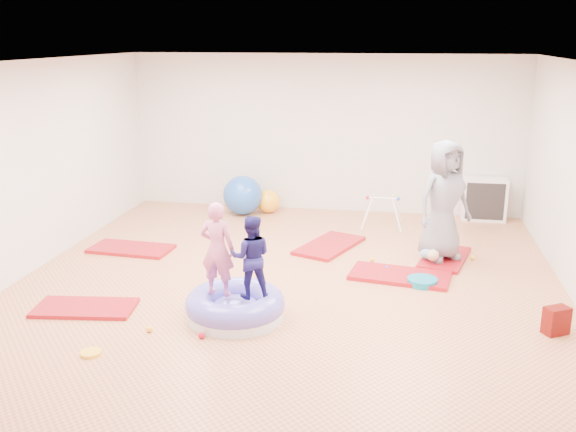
# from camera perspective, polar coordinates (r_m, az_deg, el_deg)

# --- Properties ---
(room) EXTENTS (7.01, 8.01, 2.81)m
(room) POSITION_cam_1_polar(r_m,az_deg,el_deg) (7.70, -0.39, 2.98)
(room) COLOR tan
(room) RESTS_ON ground
(gym_mat_front_left) EXTENTS (1.22, 0.72, 0.05)m
(gym_mat_front_left) POSITION_cam_1_polar(r_m,az_deg,el_deg) (7.95, -17.59, -7.79)
(gym_mat_front_left) COLOR maroon
(gym_mat_front_left) RESTS_ON ground
(gym_mat_mid_left) EXTENTS (1.25, 0.69, 0.05)m
(gym_mat_mid_left) POSITION_cam_1_polar(r_m,az_deg,el_deg) (9.88, -13.77, -2.84)
(gym_mat_mid_left) COLOR maroon
(gym_mat_mid_left) RESTS_ON ground
(gym_mat_center_back) EXTENTS (1.05, 1.39, 0.05)m
(gym_mat_center_back) POSITION_cam_1_polar(r_m,az_deg,el_deg) (9.76, 3.70, -2.64)
(gym_mat_center_back) COLOR maroon
(gym_mat_center_back) RESTS_ON ground
(gym_mat_right) EXTENTS (1.38, 0.84, 0.05)m
(gym_mat_right) POSITION_cam_1_polar(r_m,az_deg,el_deg) (8.67, 9.90, -5.25)
(gym_mat_right) COLOR maroon
(gym_mat_right) RESTS_ON ground
(gym_mat_rear_right) EXTENTS (0.83, 1.24, 0.05)m
(gym_mat_rear_right) POSITION_cam_1_polar(r_m,az_deg,el_deg) (9.49, 13.74, -3.63)
(gym_mat_rear_right) COLOR maroon
(gym_mat_rear_right) RESTS_ON ground
(inflatable_cushion) EXTENTS (1.14, 1.14, 0.36)m
(inflatable_cushion) POSITION_cam_1_polar(r_m,az_deg,el_deg) (7.36, -4.71, -8.03)
(inflatable_cushion) COLOR silver
(inflatable_cushion) RESTS_ON ground
(child_pink) EXTENTS (0.42, 0.30, 1.08)m
(child_pink) POSITION_cam_1_polar(r_m,az_deg,el_deg) (7.14, -6.31, -2.56)
(child_pink) COLOR #C9608D
(child_pink) RESTS_ON inflatable_cushion
(child_navy) EXTENTS (0.52, 0.44, 0.94)m
(child_navy) POSITION_cam_1_polar(r_m,az_deg,el_deg) (7.07, -3.31, -3.27)
(child_navy) COLOR #191453
(child_navy) RESTS_ON inflatable_cushion
(adult_caregiver) EXTENTS (0.98, 0.91, 1.69)m
(adult_caregiver) POSITION_cam_1_polar(r_m,az_deg,el_deg) (9.17, 13.68, 1.37)
(adult_caregiver) COLOR slate
(adult_caregiver) RESTS_ON gym_mat_rear_right
(infant) EXTENTS (0.35, 0.36, 0.21)m
(infant) POSITION_cam_1_polar(r_m,az_deg,el_deg) (9.22, 12.73, -3.28)
(infant) COLOR #7EB5CC
(infant) RESTS_ON gym_mat_rear_right
(ball_pit_balls) EXTENTS (3.75, 3.13, 0.07)m
(ball_pit_balls) POSITION_cam_1_polar(r_m,az_deg,el_deg) (8.15, 2.09, -6.35)
(ball_pit_balls) COLOR yellow
(ball_pit_balls) RESTS_ON ground
(exercise_ball_blue) EXTENTS (0.70, 0.70, 0.70)m
(exercise_ball_blue) POSITION_cam_1_polar(r_m,az_deg,el_deg) (11.46, -4.05, 1.85)
(exercise_ball_blue) COLOR #2355B2
(exercise_ball_blue) RESTS_ON ground
(exercise_ball_orange) EXTENTS (0.42, 0.42, 0.42)m
(exercise_ball_orange) POSITION_cam_1_polar(r_m,az_deg,el_deg) (11.59, -1.75, 1.33)
(exercise_ball_orange) COLOR #F6A51D
(exercise_ball_orange) RESTS_ON ground
(infant_play_gym) EXTENTS (0.68, 0.64, 0.52)m
(infant_play_gym) POSITION_cam_1_polar(r_m,az_deg,el_deg) (10.75, 8.39, 0.76)
(infant_play_gym) COLOR white
(infant_play_gym) RESTS_ON ground
(cube_shelf) EXTENTS (0.74, 0.36, 0.74)m
(cube_shelf) POSITION_cam_1_polar(r_m,az_deg,el_deg) (11.59, 17.03, 1.45)
(cube_shelf) COLOR white
(cube_shelf) RESTS_ON ground
(balance_disc) EXTENTS (0.39, 0.39, 0.09)m
(balance_disc) POSITION_cam_1_polar(r_m,az_deg,el_deg) (8.48, 11.85, -5.73)
(balance_disc) COLOR #0D718D
(balance_disc) RESTS_ON ground
(backpack) EXTENTS (0.31, 0.27, 0.31)m
(backpack) POSITION_cam_1_polar(r_m,az_deg,el_deg) (7.54, 22.74, -8.56)
(backpack) COLOR #A71008
(backpack) RESTS_ON ground
(yellow_toy) EXTENTS (0.22, 0.22, 0.03)m
(yellow_toy) POSITION_cam_1_polar(r_m,az_deg,el_deg) (6.91, -17.11, -11.55)
(yellow_toy) COLOR yellow
(yellow_toy) RESTS_ON ground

